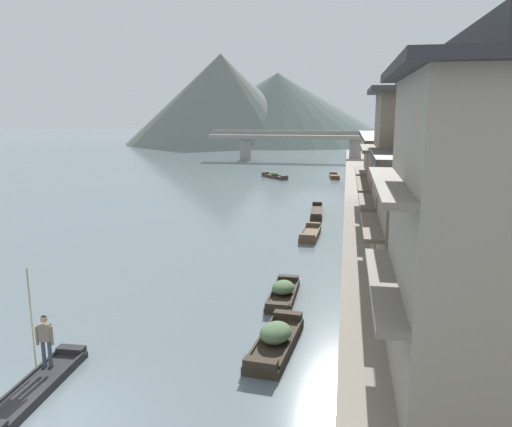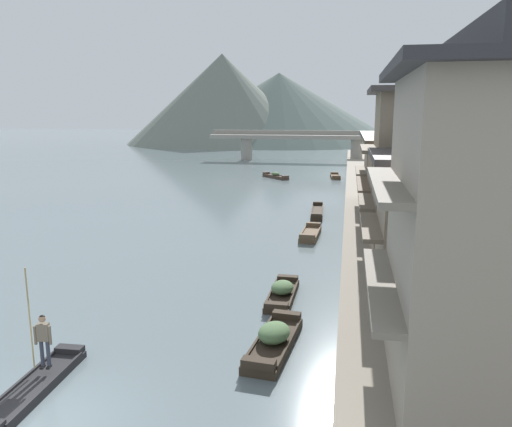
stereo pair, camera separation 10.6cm
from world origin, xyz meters
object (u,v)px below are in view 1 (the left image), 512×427
object	(u,v)px
boat_moored_second	(317,212)
boat_midriver_upstream	(276,340)
boat_foreground_poled	(36,388)
stone_bridge	(299,141)
boat_moored_third	(310,234)
boat_moored_far	(275,176)
boat_moored_nearest	(334,176)
house_waterfront_second	(443,218)
boatman_person	(44,335)
house_waterfront_far	(403,166)
house_waterfront_tall	(426,168)
house_waterfront_narrow	(408,178)
boat_midriver_drifting	(283,292)

from	to	relation	value
boat_moored_second	boat_midriver_upstream	size ratio (longest dim) A/B	1.25
boat_foreground_poled	stone_bridge	world-z (taller)	stone_bridge
boat_moored_third	boat_moored_far	distance (m)	28.22
boat_moored_nearest	house_waterfront_second	bearing A→B (deg)	-82.90
boatman_person	house_waterfront_far	xyz separation A→B (m)	(12.44, 26.34, 2.29)
boat_foreground_poled	boat_moored_second	size ratio (longest dim) A/B	0.84
boat_foreground_poled	boat_moored_far	size ratio (longest dim) A/B	1.13
house_waterfront_tall	house_waterfront_narrow	world-z (taller)	house_waterfront_tall
boat_moored_second	boat_midriver_upstream	xyz separation A→B (m)	(-0.01, -22.20, 0.13)
boat_midriver_drifting	house_waterfront_far	world-z (taller)	house_waterfront_far
boat_midriver_drifting	house_waterfront_tall	bearing A→B (deg)	40.22
boat_midriver_upstream	house_waterfront_second	distance (m)	7.89
stone_bridge	boatman_person	bearing A→B (deg)	-90.80
boat_moored_second	boat_midriver_upstream	distance (m)	22.20
boat_moored_far	house_waterfront_second	bearing A→B (deg)	-72.86
boat_midriver_drifting	boat_midriver_upstream	bearing A→B (deg)	-85.94
house_waterfront_tall	boat_midriver_upstream	bearing A→B (deg)	-121.01
boat_moored_nearest	boat_midriver_drifting	distance (m)	39.66
boat_moored_nearest	house_waterfront_far	size ratio (longest dim) A/B	0.54
boatman_person	stone_bridge	xyz separation A→B (m)	(0.94, 67.17, 1.77)
boat_foreground_poled	boat_moored_second	xyz separation A→B (m)	(6.19, 25.96, 0.05)
boat_midriver_upstream	house_waterfront_far	size ratio (longest dim) A/B	0.61
boat_midriver_upstream	stone_bridge	xyz separation A→B (m)	(-5.28, 64.06, 2.85)
boat_moored_far	stone_bridge	xyz separation A→B (m)	(0.88, 21.31, 2.91)
boat_foreground_poled	boat_midriver_drifting	xyz separation A→B (m)	(5.86, 8.26, 0.14)
stone_bridge	house_waterfront_far	bearing A→B (deg)	-74.27
house_waterfront_narrow	house_waterfront_far	xyz separation A→B (m)	(0.44, 7.20, 0.00)
boatman_person	boat_midriver_drifting	distance (m)	9.70
stone_bridge	boat_foreground_poled	bearing A→B (deg)	-90.76
boat_midriver_drifting	house_waterfront_tall	world-z (taller)	house_waterfront_tall
boat_moored_nearest	boat_moored_far	size ratio (longest dim) A/B	0.96
boat_moored_third	house_waterfront_second	world-z (taller)	house_waterfront_second
boat_midriver_drifting	stone_bridge	world-z (taller)	stone_bridge
boatman_person	boat_moored_second	distance (m)	26.09
boat_moored_second	house_waterfront_far	xyz separation A→B (m)	(6.21, 1.03, 3.50)
boatman_person	house_waterfront_tall	bearing A→B (deg)	46.75
boat_foreground_poled	boat_moored_second	distance (m)	26.69
house_waterfront_second	house_waterfront_tall	xyz separation A→B (m)	(0.12, 5.45, 1.30)
boat_midriver_upstream	house_waterfront_tall	size ratio (longest dim) A/B	0.47
boatman_person	boat_moored_nearest	distance (m)	47.79
house_waterfront_second	stone_bridge	world-z (taller)	house_waterfront_second
boatman_person	boat_midriver_drifting	xyz separation A→B (m)	(5.90, 7.61, -1.12)
boat_midriver_drifting	house_waterfront_second	size ratio (longest dim) A/B	0.60
boat_foreground_poled	boatman_person	world-z (taller)	boatman_person
boat_moored_nearest	house_waterfront_narrow	bearing A→B (deg)	-79.86
house_waterfront_narrow	house_waterfront_far	distance (m)	7.22
house_waterfront_far	boat_midriver_upstream	bearing A→B (deg)	-104.98
house_waterfront_far	boat_moored_third	bearing A→B (deg)	-127.69
house_waterfront_second	boat_foreground_poled	bearing A→B (deg)	-146.04
boatman_person	house_waterfront_second	size ratio (longest dim) A/B	0.50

